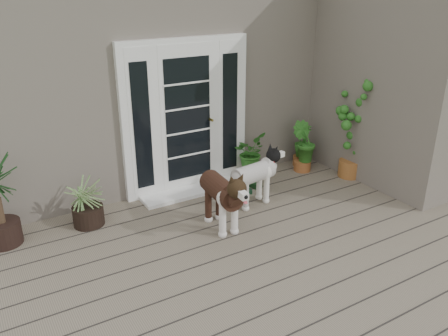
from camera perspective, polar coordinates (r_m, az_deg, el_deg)
deck at (r=5.31m, az=8.59°, el=-11.03°), size 6.20×4.60×0.12m
house_main at (r=8.26m, az=-9.99°, el=12.29°), size 7.40×4.00×3.10m
house_wing at (r=7.45m, az=21.61°, el=9.98°), size 1.60×2.40×3.10m
door_unit at (r=6.43m, az=-4.68°, el=6.41°), size 1.90×0.14×2.15m
door_step at (r=6.63m, az=-3.63°, el=-2.75°), size 1.60×0.40×0.05m
brindle_dog at (r=5.53m, az=-0.36°, el=-4.07°), size 0.45×0.92×0.75m
white_dog at (r=6.14m, az=3.69°, el=-1.71°), size 0.85×0.46×0.67m
spider_plant at (r=5.87m, az=-16.81°, el=-3.88°), size 0.69×0.69×0.68m
herb_a at (r=6.96m, az=3.22°, el=1.13°), size 0.70×0.70×0.63m
herb_b at (r=7.35m, az=9.86°, el=1.85°), size 0.56×0.56×0.59m
herb_c at (r=7.57m, az=9.80°, el=2.26°), size 0.40×0.40×0.54m
sapling at (r=7.10m, az=16.11°, el=5.97°), size 0.68×0.68×1.87m
clog_left at (r=6.79m, az=3.60°, el=-1.89°), size 0.22×0.36×0.10m
clog_right at (r=6.62m, az=2.77°, el=-2.62°), size 0.17×0.29×0.08m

